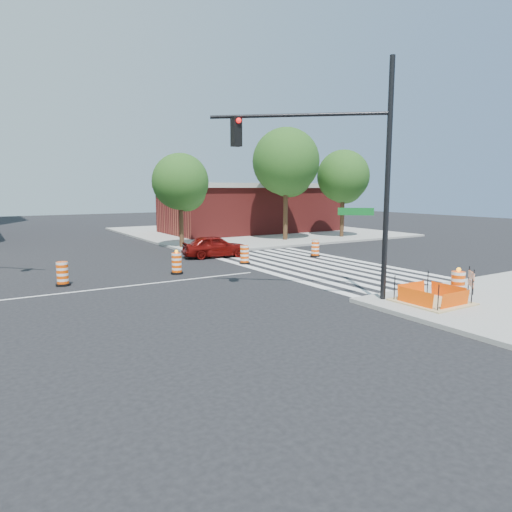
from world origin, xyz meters
name	(u,v)px	position (x,y,z in m)	size (l,w,h in m)	color
ground	(106,289)	(0.00, 0.00, 0.00)	(120.00, 120.00, 0.00)	black
sidewalk_ne	(252,232)	(18.00, 18.00, 0.07)	(22.00, 22.00, 0.15)	gray
crosswalk_east	(313,265)	(10.95, 0.00, 0.01)	(6.75, 13.50, 0.01)	silver
lane_centerline	(106,289)	(0.00, 0.00, 0.01)	(14.00, 0.12, 0.01)	silver
excavation_pit	(432,300)	(9.00, -9.00, 0.22)	(2.20, 2.20, 0.90)	tan
brick_storefront	(252,208)	(18.00, 18.00, 2.32)	(16.50, 8.50, 4.60)	maroon
red_coupe	(215,246)	(7.83, 5.53, 0.67)	(1.58, 3.92, 1.34)	#5F0A08
signal_pole_se	(337,159)	(6.59, -6.60, 5.13)	(4.96, 4.17, 8.38)	black
pit_drum	(458,286)	(10.16, -9.17, 0.63)	(0.59, 0.59, 1.16)	black
barricade	(471,279)	(11.54, -8.79, 0.68)	(0.60, 0.62, 0.97)	#FF4C05
tree_north_c	(181,185)	(7.68, 10.25, 4.36)	(3.82, 3.82, 6.49)	#382314
tree_north_d	(286,165)	(16.39, 10.24, 5.89)	(5.16, 5.16, 8.77)	#382314
tree_north_e	(343,179)	(21.75, 9.65, 4.90)	(4.29, 4.29, 7.29)	#382314
median_drum_2	(63,275)	(-1.39, 1.56, 0.48)	(0.60, 0.60, 1.02)	black
median_drum_3	(177,264)	(3.78, 1.58, 0.49)	(0.60, 0.60, 1.18)	black
median_drum_4	(245,255)	(8.08, 2.42, 0.48)	(0.60, 0.60, 1.02)	black
median_drum_5	(315,249)	(13.11, 2.49, 0.48)	(0.60, 0.60, 1.02)	black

